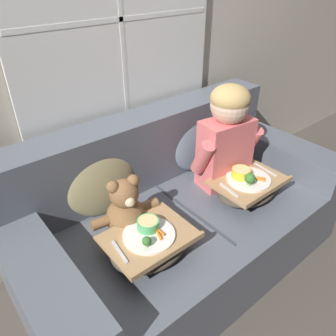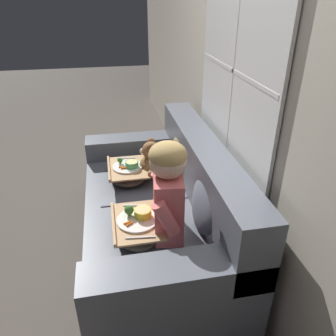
{
  "view_description": "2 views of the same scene",
  "coord_description": "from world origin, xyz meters",
  "px_view_note": "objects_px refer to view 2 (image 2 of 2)",
  "views": [
    {
      "loc": [
        -0.96,
        -1.03,
        1.58
      ],
      "look_at": [
        -0.01,
        0.13,
        0.62
      ],
      "focal_mm": 35.0,
      "sensor_mm": 36.0,
      "label": 1
    },
    {
      "loc": [
        1.94,
        -0.27,
        1.76
      ],
      "look_at": [
        -0.08,
        0.13,
        0.64
      ],
      "focal_mm": 35.0,
      "sensor_mm": 36.0,
      "label": 2
    }
  ],
  "objects_px": {
    "throw_pillow_behind_child": "(207,201)",
    "lap_tray_teddy": "(128,172)",
    "couch": "(162,213)",
    "throw_pillow_behind_teddy": "(181,153)",
    "lap_tray_child": "(138,227)",
    "child_figure": "(168,186)",
    "teddy_bear": "(151,162)"
  },
  "relations": [
    {
      "from": "child_figure",
      "to": "teddy_bear",
      "type": "height_order",
      "value": "child_figure"
    },
    {
      "from": "couch",
      "to": "lap_tray_child",
      "type": "distance_m",
      "value": 0.44
    },
    {
      "from": "lap_tray_teddy",
      "to": "throw_pillow_behind_teddy",
      "type": "bearing_deg",
      "value": 90.06
    },
    {
      "from": "child_figure",
      "to": "lap_tray_teddy",
      "type": "height_order",
      "value": "child_figure"
    },
    {
      "from": "child_figure",
      "to": "lap_tray_teddy",
      "type": "distance_m",
      "value": 0.77
    },
    {
      "from": "couch",
      "to": "lap_tray_child",
      "type": "xyz_separation_m",
      "value": [
        0.35,
        -0.21,
        0.18
      ]
    },
    {
      "from": "child_figure",
      "to": "lap_tray_child",
      "type": "bearing_deg",
      "value": -90.47
    },
    {
      "from": "couch",
      "to": "throw_pillow_behind_child",
      "type": "xyz_separation_m",
      "value": [
        0.35,
        0.22,
        0.31
      ]
    },
    {
      "from": "throw_pillow_behind_teddy",
      "to": "lap_tray_teddy",
      "type": "relative_size",
      "value": 1.1
    },
    {
      "from": "throw_pillow_behind_teddy",
      "to": "lap_tray_child",
      "type": "distance_m",
      "value": 0.83
    },
    {
      "from": "teddy_bear",
      "to": "throw_pillow_behind_child",
      "type": "bearing_deg",
      "value": 19.59
    },
    {
      "from": "lap_tray_teddy",
      "to": "lap_tray_child",
      "type": "bearing_deg",
      "value": 0.01
    },
    {
      "from": "couch",
      "to": "throw_pillow_behind_teddy",
      "type": "relative_size",
      "value": 4.21
    },
    {
      "from": "couch",
      "to": "teddy_bear",
      "type": "relative_size",
      "value": 5.21
    },
    {
      "from": "child_figure",
      "to": "lap_tray_teddy",
      "type": "xyz_separation_m",
      "value": [
        -0.69,
        -0.19,
        -0.27
      ]
    },
    {
      "from": "couch",
      "to": "throw_pillow_behind_child",
      "type": "bearing_deg",
      "value": 32.54
    },
    {
      "from": "throw_pillow_behind_child",
      "to": "teddy_bear",
      "type": "xyz_separation_m",
      "value": [
        -0.69,
        -0.25,
        -0.06
      ]
    },
    {
      "from": "teddy_bear",
      "to": "lap_tray_teddy",
      "type": "bearing_deg",
      "value": -89.65
    },
    {
      "from": "teddy_bear",
      "to": "throw_pillow_behind_teddy",
      "type": "bearing_deg",
      "value": 89.84
    },
    {
      "from": "child_figure",
      "to": "lap_tray_child",
      "type": "distance_m",
      "value": 0.33
    },
    {
      "from": "lap_tray_child",
      "to": "child_figure",
      "type": "bearing_deg",
      "value": 89.53
    },
    {
      "from": "throw_pillow_behind_teddy",
      "to": "child_figure",
      "type": "xyz_separation_m",
      "value": [
        0.69,
        -0.24,
        0.14
      ]
    },
    {
      "from": "throw_pillow_behind_child",
      "to": "lap_tray_teddy",
      "type": "xyz_separation_m",
      "value": [
        -0.69,
        -0.43,
        -0.13
      ]
    },
    {
      "from": "throw_pillow_behind_child",
      "to": "lap_tray_teddy",
      "type": "distance_m",
      "value": 0.83
    },
    {
      "from": "couch",
      "to": "lap_tray_teddy",
      "type": "height_order",
      "value": "couch"
    },
    {
      "from": "couch",
      "to": "throw_pillow_behind_teddy",
      "type": "bearing_deg",
      "value": 147.46
    },
    {
      "from": "teddy_bear",
      "to": "lap_tray_child",
      "type": "height_order",
      "value": "teddy_bear"
    },
    {
      "from": "couch",
      "to": "lap_tray_teddy",
      "type": "distance_m",
      "value": 0.44
    },
    {
      "from": "throw_pillow_behind_teddy",
      "to": "lap_tray_teddy",
      "type": "xyz_separation_m",
      "value": [
        0.0,
        -0.43,
        -0.13
      ]
    },
    {
      "from": "throw_pillow_behind_teddy",
      "to": "child_figure",
      "type": "bearing_deg",
      "value": -19.37
    },
    {
      "from": "throw_pillow_behind_child",
      "to": "teddy_bear",
      "type": "relative_size",
      "value": 1.24
    },
    {
      "from": "child_figure",
      "to": "teddy_bear",
      "type": "xyz_separation_m",
      "value": [
        -0.69,
        -0.0,
        -0.2
      ]
    }
  ]
}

